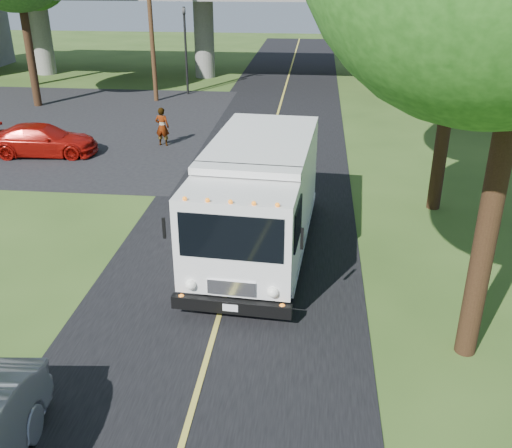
# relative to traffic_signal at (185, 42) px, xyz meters

# --- Properties ---
(ground) EXTENTS (120.00, 120.00, 0.00)m
(ground) POSITION_rel_traffic_signal_xyz_m (6.00, -26.00, -3.20)
(ground) COLOR #334E1C
(ground) RESTS_ON ground
(road) EXTENTS (7.00, 90.00, 0.02)m
(road) POSITION_rel_traffic_signal_xyz_m (6.00, -16.00, -3.19)
(road) COLOR black
(road) RESTS_ON ground
(parking_lot) EXTENTS (16.00, 18.00, 0.01)m
(parking_lot) POSITION_rel_traffic_signal_xyz_m (-5.00, -8.00, -3.19)
(parking_lot) COLOR black
(parking_lot) RESTS_ON ground
(lane_line) EXTENTS (0.12, 90.00, 0.01)m
(lane_line) POSITION_rel_traffic_signal_xyz_m (6.00, -16.00, -3.17)
(lane_line) COLOR gold
(lane_line) RESTS_ON road
(overpass) EXTENTS (54.00, 10.00, 7.30)m
(overpass) POSITION_rel_traffic_signal_xyz_m (6.00, 6.00, 1.36)
(overpass) COLOR slate
(overpass) RESTS_ON ground
(traffic_signal) EXTENTS (0.18, 0.22, 5.20)m
(traffic_signal) POSITION_rel_traffic_signal_xyz_m (0.00, 0.00, 0.00)
(traffic_signal) COLOR black
(traffic_signal) RESTS_ON ground
(utility_pole) EXTENTS (1.60, 0.26, 9.00)m
(utility_pole) POSITION_rel_traffic_signal_xyz_m (-1.50, -2.00, 1.40)
(utility_pole) COLOR #472D19
(utility_pole) RESTS_ON ground
(step_van) EXTENTS (3.28, 7.71, 3.16)m
(step_van) POSITION_rel_traffic_signal_xyz_m (6.57, -20.79, -1.48)
(step_van) COLOR white
(step_van) RESTS_ON ground
(red_sedan) EXTENTS (4.74, 2.31, 1.33)m
(red_sedan) POSITION_rel_traffic_signal_xyz_m (-3.56, -12.80, -2.54)
(red_sedan) COLOR #9B0F09
(red_sedan) RESTS_ON ground
(pedestrian) EXTENTS (0.68, 0.49, 1.75)m
(pedestrian) POSITION_rel_traffic_signal_xyz_m (1.22, -10.91, -2.32)
(pedestrian) COLOR gray
(pedestrian) RESTS_ON ground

